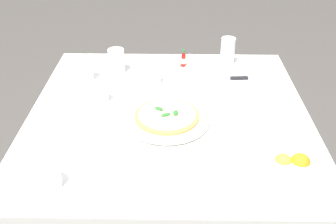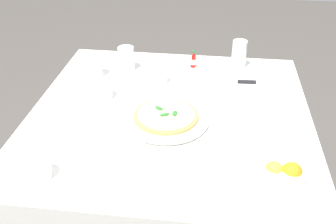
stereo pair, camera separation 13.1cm
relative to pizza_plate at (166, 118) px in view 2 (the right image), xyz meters
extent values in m
cube|color=white|center=(0.01, 0.06, -0.02)|extent=(1.04, 1.04, 0.02)
cube|color=white|center=(0.01, 0.57, -0.17)|extent=(1.04, 0.01, 0.28)
cube|color=white|center=(-0.51, 0.06, -0.17)|extent=(0.01, 1.04, 0.28)
cube|color=white|center=(0.52, 0.06, -0.17)|extent=(0.01, 1.04, 0.28)
cylinder|color=brown|center=(-0.42, 0.49, -0.39)|extent=(0.06, 0.06, 0.71)
cylinder|color=brown|center=(0.43, 0.49, -0.39)|extent=(0.06, 0.06, 0.71)
cylinder|color=white|center=(0.00, 0.00, -0.01)|extent=(0.19, 0.19, 0.01)
cylinder|color=white|center=(0.00, 0.00, 0.00)|extent=(0.31, 0.31, 0.01)
cylinder|color=tan|center=(0.00, 0.00, 0.01)|extent=(0.23, 0.23, 0.01)
cylinder|color=#F4DB8E|center=(0.00, 0.00, 0.02)|extent=(0.21, 0.21, 0.00)
ellipsoid|color=#2D7533|center=(-0.03, 0.03, 0.02)|extent=(0.04, 0.04, 0.01)
ellipsoid|color=#2D7533|center=(0.03, 0.00, 0.02)|extent=(0.02, 0.04, 0.01)
ellipsoid|color=#2D7533|center=(0.00, -0.01, 0.02)|extent=(0.04, 0.03, 0.01)
cylinder|color=white|center=(-0.07, 0.28, -0.01)|extent=(0.13, 0.13, 0.01)
cylinder|color=white|center=(-0.07, 0.28, 0.02)|extent=(0.08, 0.08, 0.05)
torus|color=white|center=(-0.10, 0.32, 0.02)|extent=(0.03, 0.03, 0.03)
cylinder|color=black|center=(-0.07, 0.28, 0.04)|extent=(0.07, 0.07, 0.00)
cylinder|color=white|center=(-0.27, 0.13, -0.01)|extent=(0.13, 0.13, 0.01)
cylinder|color=white|center=(-0.27, 0.13, 0.03)|extent=(0.08, 0.08, 0.06)
torus|color=white|center=(-0.26, 0.18, 0.03)|extent=(0.01, 0.04, 0.03)
cylinder|color=black|center=(-0.27, 0.13, 0.05)|extent=(0.07, 0.07, 0.00)
cylinder|color=white|center=(-0.33, -0.35, -0.01)|extent=(0.13, 0.13, 0.01)
cylinder|color=white|center=(-0.33, -0.35, 0.03)|extent=(0.08, 0.08, 0.06)
torus|color=white|center=(-0.36, -0.31, 0.03)|extent=(0.03, 0.03, 0.03)
cylinder|color=black|center=(-0.33, -0.35, 0.05)|extent=(0.07, 0.07, 0.00)
cylinder|color=white|center=(0.27, 0.48, 0.05)|extent=(0.07, 0.07, 0.13)
cylinder|color=silver|center=(0.27, 0.48, 0.02)|extent=(0.06, 0.06, 0.07)
cylinder|color=white|center=(-0.36, 0.31, 0.04)|extent=(0.07, 0.07, 0.11)
cylinder|color=silver|center=(-0.36, 0.31, 0.02)|extent=(0.06, 0.06, 0.06)
cylinder|color=white|center=(-0.23, 0.39, 0.04)|extent=(0.07, 0.07, 0.11)
cylinder|color=silver|center=(-0.23, 0.39, 0.03)|extent=(0.06, 0.06, 0.08)
cube|color=white|center=(0.35, 0.29, 0.00)|extent=(0.23, 0.14, 0.02)
cube|color=silver|center=(0.40, 0.30, 0.01)|extent=(0.12, 0.03, 0.01)
cube|color=black|center=(0.30, 0.29, 0.01)|extent=(0.08, 0.02, 0.01)
cylinder|color=white|center=(0.37, -0.26, 0.01)|extent=(0.15, 0.15, 0.04)
sphere|color=orange|center=(0.40, -0.27, 0.02)|extent=(0.06, 0.06, 0.06)
sphere|color=yellow|center=(0.35, -0.27, 0.03)|extent=(0.05, 0.05, 0.05)
cylinder|color=#B7140F|center=(0.07, 0.45, 0.02)|extent=(0.02, 0.02, 0.05)
cylinder|color=white|center=(0.07, 0.45, 0.02)|extent=(0.02, 0.02, 0.02)
cone|color=#B7140F|center=(0.07, 0.45, 0.05)|extent=(0.02, 0.02, 0.02)
cylinder|color=#1E722D|center=(0.07, 0.45, 0.07)|extent=(0.01, 0.01, 0.01)
cylinder|color=white|center=(0.09, 0.46, 0.01)|extent=(0.03, 0.03, 0.04)
cylinder|color=white|center=(0.09, 0.46, 0.00)|extent=(0.02, 0.02, 0.03)
sphere|color=silver|center=(0.09, 0.46, 0.03)|extent=(0.02, 0.02, 0.02)
cylinder|color=white|center=(0.04, 0.44, 0.01)|extent=(0.03, 0.03, 0.04)
cylinder|color=#38332D|center=(0.04, 0.44, 0.00)|extent=(0.02, 0.02, 0.03)
sphere|color=silver|center=(0.04, 0.44, 0.03)|extent=(0.02, 0.02, 0.02)
cube|color=white|center=(0.35, 0.09, 0.02)|extent=(0.09, 0.01, 0.06)
camera|label=1|loc=(0.02, -1.18, 0.79)|focal=41.98mm
camera|label=2|loc=(0.15, -1.17, 0.79)|focal=41.98mm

